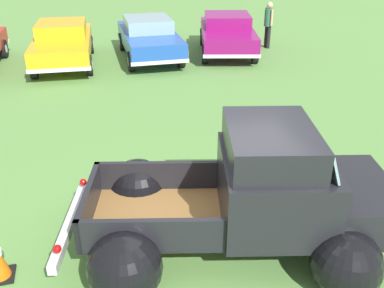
# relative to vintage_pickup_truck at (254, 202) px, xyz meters

# --- Properties ---
(ground_plane) EXTENTS (80.00, 80.00, 0.00)m
(ground_plane) POSITION_rel_vintage_pickup_truck_xyz_m (-0.38, 0.09, -0.76)
(ground_plane) COLOR #609347
(vintage_pickup_truck) EXTENTS (4.94, 3.56, 1.96)m
(vintage_pickup_truck) POSITION_rel_vintage_pickup_truck_xyz_m (0.00, 0.00, 0.00)
(vintage_pickup_truck) COLOR black
(vintage_pickup_truck) RESTS_ON ground
(show_car_1) EXTENTS (2.17, 4.56, 1.43)m
(show_car_1) POSITION_rel_vintage_pickup_truck_xyz_m (-2.67, 10.63, 0.03)
(show_car_1) COLOR black
(show_car_1) RESTS_ON ground
(show_car_2) EXTENTS (1.95, 4.49, 1.43)m
(show_car_2) POSITION_rel_vintage_pickup_truck_xyz_m (0.32, 10.68, 0.03)
(show_car_2) COLOR black
(show_car_2) RESTS_ON ground
(show_car_3) EXTENTS (2.95, 4.62, 1.43)m
(show_car_3) POSITION_rel_vintage_pickup_truck_xyz_m (3.28, 10.63, 0.03)
(show_car_3) COLOR black
(show_car_3) RESTS_ON ground
(spectator_0) EXTENTS (0.37, 0.54, 1.76)m
(spectator_0) POSITION_rel_vintage_pickup_truck_xyz_m (5.11, 11.01, 0.25)
(spectator_0) COLOR black
(spectator_0) RESTS_ON ground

